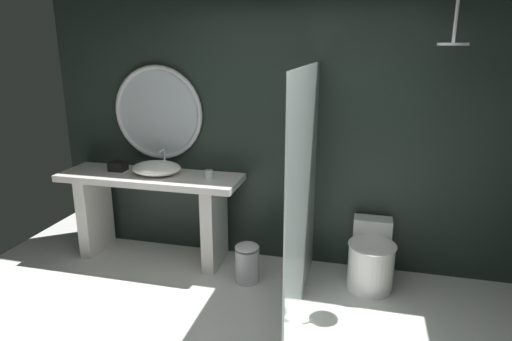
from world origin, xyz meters
TOP-DOWN VIEW (x-y plane):
  - back_wall_panel at (0.00, 1.90)m, footprint 4.80×0.10m
  - vanity_counter at (-1.30, 1.55)m, footprint 1.82×0.55m
  - vessel_sink at (-1.23, 1.57)m, footprint 0.49×0.40m
  - tumbler_cup at (-0.69, 1.56)m, footprint 0.08×0.08m
  - tissue_box at (-1.67, 1.60)m, footprint 0.16×0.14m
  - round_wall_mirror at (-1.30, 1.81)m, footprint 0.94×0.05m
  - shower_glass_panel at (0.29, 1.06)m, footprint 0.02×1.59m
  - rain_shower_head at (1.33, 1.49)m, footprint 0.23×0.23m
  - toilet at (0.86, 1.52)m, footprint 0.42×0.61m
  - waste_bin at (-0.24, 1.31)m, footprint 0.22×0.22m

SIDE VIEW (x-z plane):
  - waste_bin at x=-0.24m, z-range 0.00..0.38m
  - toilet at x=0.86m, z-range -0.02..0.54m
  - vanity_counter at x=-1.30m, z-range 0.15..1.03m
  - tumbler_cup at x=-0.69m, z-range 0.88..0.97m
  - tissue_box at x=-1.67m, z-range 0.88..0.97m
  - vessel_sink at x=-1.23m, z-range 0.84..1.06m
  - shower_glass_panel at x=0.29m, z-range 0.00..1.97m
  - back_wall_panel at x=0.00m, z-range 0.00..2.60m
  - round_wall_mirror at x=-1.30m, z-range 0.98..1.93m
  - rain_shower_head at x=1.33m, z-range 1.95..2.35m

